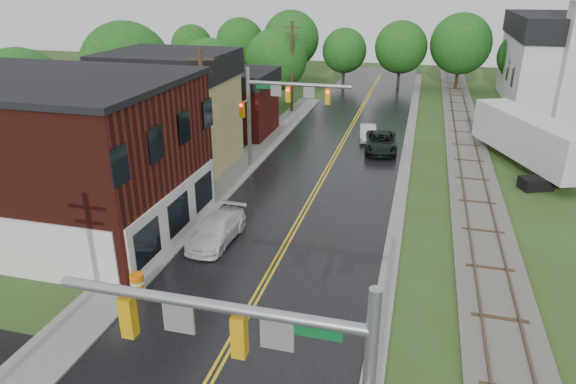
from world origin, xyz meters
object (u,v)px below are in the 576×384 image
at_px(utility_pole_b, 204,120).
at_px(sedan_silver, 368,133).
at_px(pickup_white, 217,230).
at_px(semi_trailer, 530,138).
at_px(tree_left_e, 277,61).
at_px(construction_barrel, 138,285).
at_px(tree_left_c, 211,71).
at_px(church, 565,51).
at_px(traffic_signal_far, 278,101).
at_px(utility_pole_c, 292,66).
at_px(tree_left_a, 23,102).
at_px(traffic_signal_near, 272,361).
at_px(brick_building, 51,156).
at_px(tree_left_b, 128,70).
at_px(suv_dark, 381,142).

relative_size(utility_pole_b, sedan_silver, 2.36).
height_order(pickup_white, semi_trailer, semi_trailer).
distance_m(tree_left_e, construction_barrel, 36.36).
bearing_deg(tree_left_c, pickup_white, -67.13).
xyz_separation_m(church, pickup_white, (-23.58, -38.18, -5.16)).
height_order(tree_left_c, sedan_silver, tree_left_c).
relative_size(traffic_signal_far, semi_trailer, 0.61).
relative_size(utility_pole_b, utility_pole_c, 1.00).
xyz_separation_m(traffic_signal_far, construction_barrel, (-1.53, -17.00, -4.44)).
bearing_deg(semi_trailer, sedan_silver, 161.51).
height_order(tree_left_c, tree_left_e, tree_left_e).
height_order(church, pickup_white, church).
height_order(tree_left_a, pickup_white, tree_left_a).
bearing_deg(traffic_signal_near, utility_pole_c, 103.74).
height_order(utility_pole_b, utility_pole_c, same).
bearing_deg(tree_left_a, sedan_silver, 32.86).
bearing_deg(utility_pole_b, brick_building, -129.07).
xyz_separation_m(utility_pole_c, semi_trailer, (20.66, -12.01, -2.48)).
bearing_deg(tree_left_a, tree_left_b, 78.69).
xyz_separation_m(traffic_signal_near, tree_left_b, (-21.32, 29.90, 0.75)).
bearing_deg(tree_left_a, pickup_white, -21.30).
bearing_deg(suv_dark, semi_trailer, -11.93).
height_order(traffic_signal_far, pickup_white, traffic_signal_far).
bearing_deg(suv_dark, utility_pole_c, 127.14).
xyz_separation_m(suv_dark, semi_trailer, (10.57, -1.15, 1.51)).
height_order(brick_building, utility_pole_c, utility_pole_c).
height_order(utility_pole_b, sedan_silver, utility_pole_b).
height_order(utility_pole_c, tree_left_b, tree_left_b).
height_order(traffic_signal_far, construction_barrel, traffic_signal_far).
bearing_deg(tree_left_b, sedan_silver, 11.63).
bearing_deg(brick_building, tree_left_b, 107.61).
bearing_deg(tree_left_c, suv_dark, -21.54).
bearing_deg(suv_dark, pickup_white, -117.09).
relative_size(tree_left_b, suv_dark, 1.84).
relative_size(traffic_signal_far, tree_left_e, 0.90).
height_order(church, tree_left_c, church).
xyz_separation_m(utility_pole_c, pickup_white, (3.22, -28.44, -4.04)).
relative_size(pickup_white, construction_barrel, 4.36).
xyz_separation_m(utility_pole_c, sedan_silver, (8.74, -8.03, -4.09)).
bearing_deg(utility_pole_b, sedan_silver, 57.97).
relative_size(brick_building, utility_pole_b, 1.59).
bearing_deg(tree_left_c, tree_left_b, -116.56).
distance_m(church, suv_dark, 27.01).
distance_m(brick_building, pickup_white, 9.57).
bearing_deg(tree_left_a, utility_pole_c, 59.45).
bearing_deg(traffic_signal_near, semi_trailer, 70.90).
height_order(brick_building, traffic_signal_near, brick_building).
bearing_deg(utility_pole_b, semi_trailer, 25.80).
bearing_deg(semi_trailer, traffic_signal_far, -163.94).
relative_size(tree_left_e, suv_dark, 1.55).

